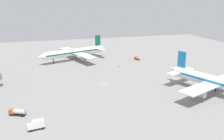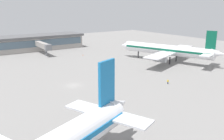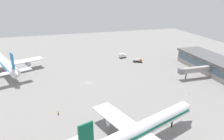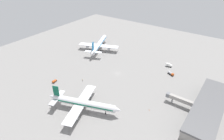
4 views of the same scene
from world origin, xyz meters
The scene contains 10 objects.
ground centered at (0.00, 0.00, 0.00)m, with size 288.00×288.00×0.00m, color gray.
terminal_building centered at (-9.66, -77.94, 4.55)m, with size 63.72×17.59×8.93m.
airplane_at_gate centered at (30.01, 45.24, 6.16)m, with size 53.19×43.92×16.94m.
airplane_taxiing centered at (-53.41, -7.31, 5.85)m, with size 42.09×51.16×16.10m.
catering_truck centered at (38.04, -33.22, 1.70)m, with size 2.94×5.83×3.30m.
pushback_tractor centered at (-42.75, 35.41, 0.97)m, with size 4.74×3.14×1.90m.
fuel_truck centered at (25.29, -40.15, 1.39)m, with size 4.51×6.49×2.50m.
ground_crew_worker centered at (-27.68, 17.18, 0.85)m, with size 0.47×0.56×1.67m.
jet_bridge centered at (-10.56, -58.96, 5.13)m, with size 3.15×19.38×6.74m.
safety_cone_near_gate centered at (-27.52, -44.82, 0.30)m, with size 0.44×0.44×0.60m, color #EA590C.
Camera 4 is at (-124.47, -81.76, 92.70)m, focal length 31.07 mm.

